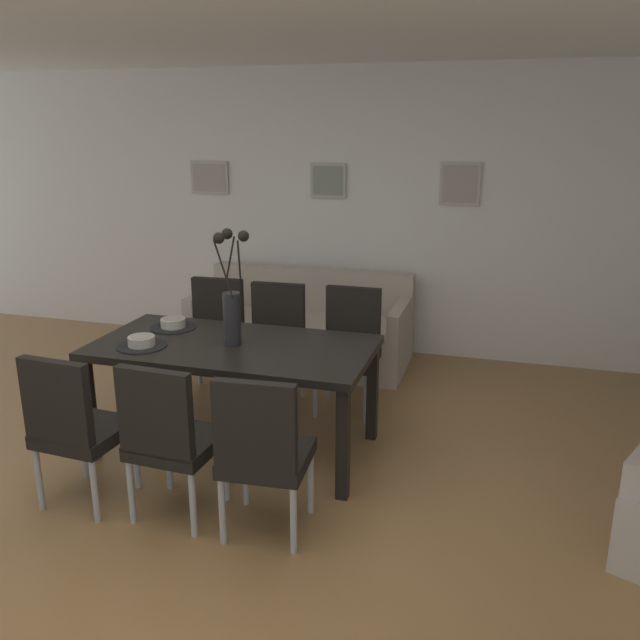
{
  "coord_description": "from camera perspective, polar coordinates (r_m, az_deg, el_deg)",
  "views": [
    {
      "loc": [
        1.58,
        -2.81,
        2.12
      ],
      "look_at": [
        0.42,
        1.11,
        0.89
      ],
      "focal_mm": 37.44,
      "sensor_mm": 36.0,
      "label": 1
    }
  ],
  "objects": [
    {
      "name": "ground_plane",
      "position": [
        3.86,
        -11.23,
        -17.0
      ],
      "size": [
        9.0,
        9.0,
        0.0
      ],
      "primitive_type": "plane",
      "color": "olive"
    },
    {
      "name": "dining_table",
      "position": [
        4.36,
        -7.41,
        -3.0
      ],
      "size": [
        1.8,
        0.92,
        0.74
      ],
      "color": "black",
      "rests_on": "ground"
    },
    {
      "name": "dining_chair_near_left",
      "position": [
        3.98,
        -20.28,
        -8.29
      ],
      "size": [
        0.47,
        0.47,
        0.92
      ],
      "color": "black",
      "rests_on": "ground"
    },
    {
      "name": "dining_chair_near_right",
      "position": [
        5.37,
        -9.05,
        -0.98
      ],
      "size": [
        0.46,
        0.46,
        0.92
      ],
      "color": "black",
      "rests_on": "ground"
    },
    {
      "name": "framed_picture_right",
      "position": [
        6.04,
        11.88,
        11.31
      ],
      "size": [
        0.35,
        0.03,
        0.37
      ],
      "color": "#B2ADA3"
    },
    {
      "name": "placemat_near_right",
      "position": [
        4.74,
        -12.43,
        -0.61
      ],
      "size": [
        0.32,
        0.32,
        0.01
      ],
      "primitive_type": "cylinder",
      "color": "black",
      "rests_on": "dining_table"
    },
    {
      "name": "dining_chair_far_right",
      "position": [
        5.16,
        -3.91,
        -1.55
      ],
      "size": [
        0.46,
        0.46,
        0.92
      ],
      "color": "black",
      "rests_on": "ground"
    },
    {
      "name": "bowl_near_left",
      "position": [
        4.39,
        -15.02,
        -1.68
      ],
      "size": [
        0.17,
        0.17,
        0.07
      ],
      "color": "#B2ADA3",
      "rests_on": "dining_table"
    },
    {
      "name": "ceiling_panel",
      "position": [
        3.62,
        -10.62,
        24.68
      ],
      "size": [
        9.0,
        7.2,
        0.08
      ],
      "primitive_type": "cube",
      "color": "white"
    },
    {
      "name": "sofa",
      "position": [
        6.08,
        -1.52,
        -0.97
      ],
      "size": [
        1.92,
        0.84,
        0.8
      ],
      "color": "#B2A899",
      "rests_on": "ground"
    },
    {
      "name": "dining_chair_far_left",
      "position": [
        3.71,
        -12.8,
        -9.5
      ],
      "size": [
        0.46,
        0.46,
        0.92
      ],
      "color": "black",
      "rests_on": "ground"
    },
    {
      "name": "bowl_near_right",
      "position": [
        4.73,
        -12.45,
        -0.18
      ],
      "size": [
        0.17,
        0.17,
        0.07
      ],
      "color": "#B2ADA3",
      "rests_on": "dining_table"
    },
    {
      "name": "centerpiece_vase",
      "position": [
        4.25,
        -7.57,
        1.58
      ],
      "size": [
        0.21,
        0.23,
        0.73
      ],
      "color": "#232326",
      "rests_on": "dining_table"
    },
    {
      "name": "framed_picture_center",
      "position": [
        6.25,
        0.7,
        11.83
      ],
      "size": [
        0.34,
        0.03,
        0.31
      ],
      "color": "#B2ADA3"
    },
    {
      "name": "dining_chair_mid_right",
      "position": [
        5.03,
        2.53,
        -2.0
      ],
      "size": [
        0.44,
        0.44,
        0.92
      ],
      "color": "black",
      "rests_on": "ground"
    },
    {
      "name": "framed_picture_left",
      "position": [
        6.67,
        -9.43,
        11.92
      ],
      "size": [
        0.39,
        0.03,
        0.31
      ],
      "color": "#B2ADA3"
    },
    {
      "name": "dining_chair_mid_left",
      "position": [
        3.48,
        -4.95,
        -10.89
      ],
      "size": [
        0.47,
        0.47,
        0.92
      ],
      "color": "black",
      "rests_on": "ground"
    },
    {
      "name": "back_wall_panel",
      "position": [
        6.32,
        1.84,
        9.2
      ],
      "size": [
        9.0,
        0.1,
        2.6
      ],
      "primitive_type": "cube",
      "color": "silver",
      "rests_on": "ground"
    },
    {
      "name": "placemat_near_left",
      "position": [
        4.4,
        -14.99,
        -2.14
      ],
      "size": [
        0.32,
        0.32,
        0.01
      ],
      "primitive_type": "cylinder",
      "color": "black",
      "rests_on": "dining_table"
    }
  ]
}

